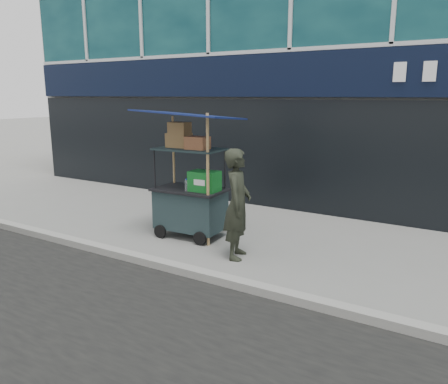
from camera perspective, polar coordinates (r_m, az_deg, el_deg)
The scene contains 4 objects.
ground at distance 6.63m, azimuth -5.80°, elevation -9.62°, with size 80.00×80.00×0.00m, color slate.
curb at distance 6.46m, azimuth -6.89°, elevation -9.68°, with size 80.00×0.18×0.12m, color gray.
vendor_cart at distance 7.74m, azimuth -4.36°, elevation -0.15°, with size 1.74×1.27×2.26m.
vendor_man at distance 6.70m, azimuth 1.78°, elevation -1.59°, with size 0.63×0.41×1.71m, color black.
Camera 1 is at (3.73, -4.87, 2.50)m, focal length 35.00 mm.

